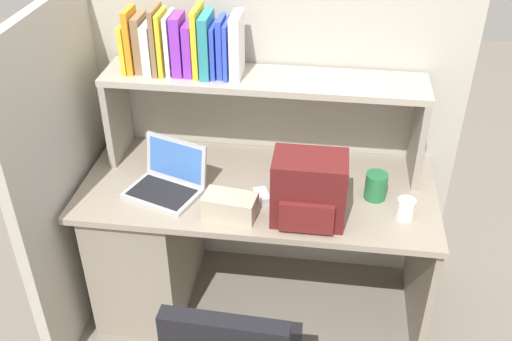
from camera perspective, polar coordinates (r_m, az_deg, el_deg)
The scene contains 12 objects.
ground_plane at distance 3.14m, azimuth 0.13°, elevation -12.54°, with size 8.00×8.00×0.00m, color slate.
desk at distance 2.93m, azimuth -7.48°, elevation -6.19°, with size 1.60×0.70×0.73m.
cubicle_partition_rear at distance 2.96m, azimuth 1.12°, elevation 3.35°, with size 1.84×0.05×1.55m, color #B2ADA0.
cubicle_partition_left at distance 2.82m, azimuth -17.38°, elevation 0.01°, with size 0.05×1.06×1.55m, color #B2ADA0.
overhead_hutch at distance 2.65m, azimuth 0.73°, elevation 7.15°, with size 1.44×0.28×0.45m.
reference_books_on_shelf at distance 2.62m, azimuth -6.95°, elevation 12.02°, with size 0.53×0.19×0.29m.
laptop at distance 2.64m, azimuth -8.54°, elevation -0.99°, with size 0.38×0.34×0.22m.
backpack at distance 2.40m, azimuth 5.14°, elevation -1.93°, with size 0.30×0.23×0.30m.
computer_mouse at distance 2.58m, azimuth 0.57°, elevation -2.49°, with size 0.06×0.10×0.03m, color silver.
paper_cup at distance 2.53m, azimuth 14.30°, elevation -3.62°, with size 0.08×0.08×0.09m, color white.
tissue_box at distance 2.46m, azimuth -2.53°, elevation -3.44°, with size 0.22×0.12×0.10m, color #BFB299.
snack_canister at distance 2.61m, azimuth 11.54°, elevation -1.49°, with size 0.10×0.10×0.12m, color #26723F.
Camera 1 is at (0.29, -2.16, 2.26)m, focal length 41.26 mm.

